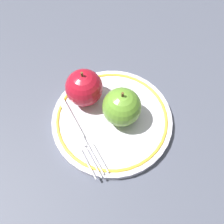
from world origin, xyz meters
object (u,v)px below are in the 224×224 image
Objects in this scene: apple_red_whole at (124,108)px; apple_second_whole at (84,88)px; plate at (112,119)px; fork at (78,132)px.

apple_second_whole is at bearing 177.66° from apple_red_whole.
apple_red_whole is at bearing 26.16° from plate.
plate is 0.07m from fork.
plate is 1.46× the size of fork.
apple_second_whole is (-0.09, 0.00, 0.00)m from apple_red_whole.
apple_red_whole is at bearing 81.31° from fork.
fork is (0.03, -0.07, -0.03)m from apple_second_whole.
plate is 2.90× the size of apple_second_whole.
plate is 0.05m from apple_red_whole.
apple_second_whole is at bearing 168.96° from plate.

